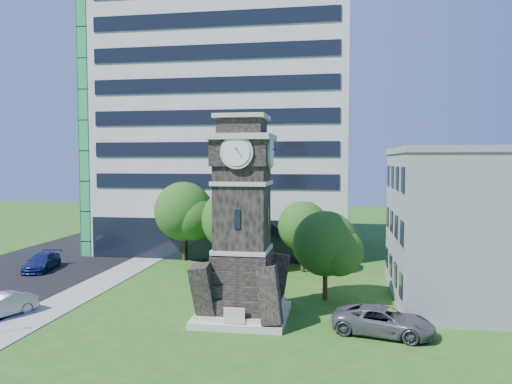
% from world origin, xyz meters
% --- Properties ---
extents(ground, '(160.00, 160.00, 0.00)m').
position_xyz_m(ground, '(0.00, 0.00, 0.00)').
color(ground, '#265317').
rests_on(ground, ground).
extents(sidewalk, '(3.00, 70.00, 0.06)m').
position_xyz_m(sidewalk, '(-9.50, 5.00, 0.03)').
color(sidewalk, gray).
rests_on(sidewalk, ground).
extents(clock_tower, '(5.40, 5.40, 12.22)m').
position_xyz_m(clock_tower, '(3.00, 2.00, 5.28)').
color(clock_tower, beige).
rests_on(clock_tower, ground).
extents(office_tall, '(26.20, 15.11, 28.60)m').
position_xyz_m(office_tall, '(-3.20, 25.84, 14.22)').
color(office_tall, silver).
rests_on(office_tall, ground).
extents(office_low, '(15.20, 12.20, 10.40)m').
position_xyz_m(office_low, '(19.97, 8.00, 5.21)').
color(office_low, gray).
rests_on(office_low, ground).
extents(car_street_mid, '(3.04, 4.53, 1.41)m').
position_xyz_m(car_street_mid, '(-11.54, -0.34, 0.71)').
color(car_street_mid, gray).
rests_on(car_street_mid, ground).
extents(car_street_north, '(2.90, 5.25, 1.44)m').
position_xyz_m(car_street_north, '(-16.76, 12.09, 0.72)').
color(car_street_north, navy).
rests_on(car_street_north, ground).
extents(car_east_lot, '(5.91, 3.73, 1.52)m').
position_xyz_m(car_east_lot, '(11.16, 0.39, 0.76)').
color(car_east_lot, '#57575D').
rests_on(car_east_lot, ground).
extents(park_bench, '(1.62, 0.43, 0.84)m').
position_xyz_m(park_bench, '(3.75, 0.39, 0.44)').
color(park_bench, black).
rests_on(park_bench, ground).
extents(tree_nw, '(6.18, 5.61, 7.54)m').
position_xyz_m(tree_nw, '(-5.73, 18.20, 4.54)').
color(tree_nw, '#332114').
rests_on(tree_nw, ground).
extents(tree_nc, '(6.29, 5.72, 7.25)m').
position_xyz_m(tree_nc, '(-0.17, 15.11, 4.21)').
color(tree_nc, '#332114').
rests_on(tree_nc, ground).
extents(tree_ne, '(4.72, 4.29, 6.10)m').
position_xyz_m(tree_ne, '(5.78, 15.13, 3.80)').
color(tree_ne, '#332114').
rests_on(tree_ne, ground).
extents(tree_east, '(4.90, 4.46, 6.11)m').
position_xyz_m(tree_east, '(7.89, 6.86, 3.73)').
color(tree_east, '#332114').
rests_on(tree_east, ground).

